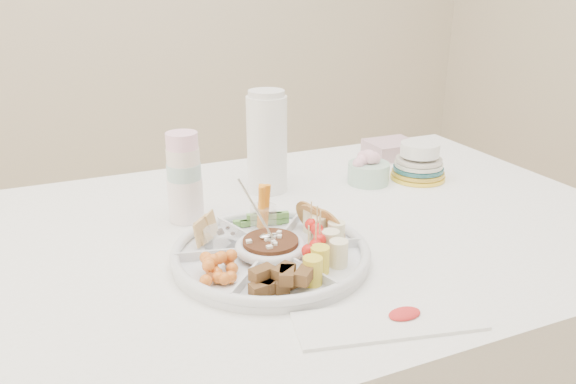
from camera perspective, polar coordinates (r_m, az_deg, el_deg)
name	(u,v)px	position (r m, az deg, el deg)	size (l,w,h in m)	color
dining_table	(298,364)	(1.45, 1.04, -17.06)	(1.52, 1.02, 0.76)	white
party_tray	(271,250)	(1.09, -1.76, -5.95)	(0.38, 0.38, 0.04)	white
bean_dip	(271,247)	(1.09, -1.77, -5.60)	(0.11, 0.11, 0.04)	#492211
tortillas	(320,222)	(1.16, 3.25, -3.11)	(0.10, 0.10, 0.06)	#9E572D
carrot_cucumber	(261,205)	(1.19, -2.73, -1.38)	(0.11, 0.11, 0.10)	orange
pita_raisins	(210,231)	(1.13, -7.92, -3.92)	(0.10, 0.10, 0.05)	tan
cherries	(214,265)	(1.02, -7.52, -7.37)	(0.10, 0.10, 0.04)	orange
granola_chunks	(282,277)	(0.97, -0.60, -8.66)	(0.11, 0.11, 0.05)	#4F3C20
banana_tomato	(336,243)	(1.04, 4.92, -5.23)	(0.11, 0.11, 0.09)	#E7D96B
cup_stack	(184,175)	(1.26, -10.51, 1.75)	(0.08, 0.08, 0.22)	silver
thermos	(267,141)	(1.42, -2.15, 5.23)	(0.10, 0.10, 0.26)	white
flower_bowl	(369,168)	(1.51, 8.20, 2.42)	(0.11, 0.11, 0.08)	#A9C9BB
napkin_stack	(391,149)	(1.76, 10.45, 4.33)	(0.14, 0.12, 0.05)	#C69CA8
plate_stack	(419,162)	(1.57, 13.15, 2.96)	(0.15, 0.15, 0.09)	gold
placemat	(389,321)	(0.94, 10.18, -12.79)	(0.30, 0.10, 0.01)	white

